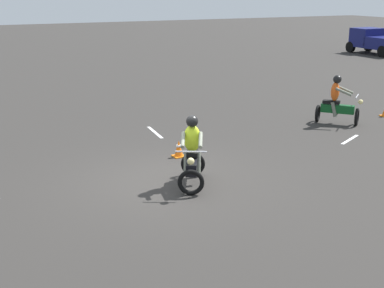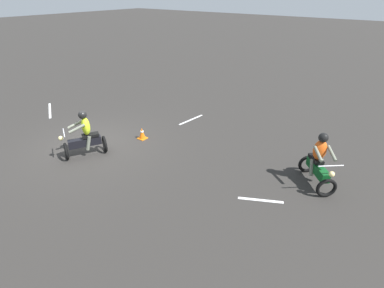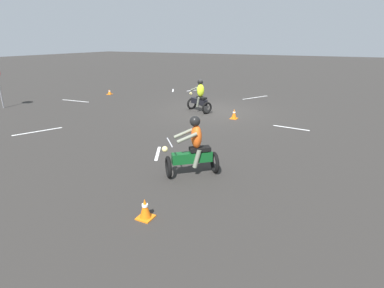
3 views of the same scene
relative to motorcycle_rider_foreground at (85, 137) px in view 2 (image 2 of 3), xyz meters
name	(u,v)px [view 2 (image 2 of 3)]	position (x,y,z in m)	size (l,w,h in m)	color
ground_plane	(92,146)	(-0.50, -0.45, -0.73)	(120.00, 120.00, 0.00)	#2D2B28
motorcycle_rider_foreground	(85,137)	(0.00, 0.00, 0.00)	(1.52, 1.19, 1.66)	black
motorcycle_rider_background	(319,162)	(-3.11, 6.97, 0.00)	(1.45, 1.37, 1.66)	black
traffic_cone_far_right	(142,133)	(-2.08, 0.61, -0.50)	(0.32, 0.32, 0.46)	orange
lane_stripe_nw	(261,200)	(-1.35, 6.04, -0.72)	(0.10, 1.26, 0.01)	silver
lane_stripe_w	(191,120)	(-4.75, 0.99, -0.72)	(0.10, 1.51, 0.01)	silver
lane_stripe_sw	(50,110)	(-1.52, -5.17, -0.72)	(0.10, 2.16, 0.01)	silver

